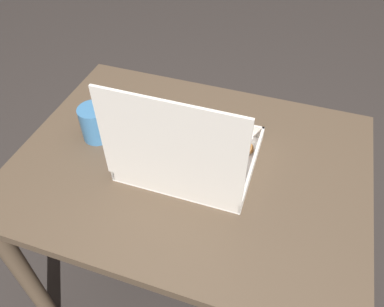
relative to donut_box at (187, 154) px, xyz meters
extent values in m
plane|color=#2D2826|center=(0.00, -0.04, -0.79)|extent=(8.00, 8.00, 0.00)
cube|color=#4C3D2D|center=(0.00, -0.04, -0.08)|extent=(1.02, 0.77, 0.03)
cylinder|color=#4C3D2D|center=(-0.46, -0.37, -0.45)|extent=(0.06, 0.06, 0.69)
cylinder|color=#4C3D2D|center=(0.47, -0.37, -0.45)|extent=(0.06, 0.06, 0.69)
cylinder|color=#4C3D2D|center=(0.47, 0.30, -0.45)|extent=(0.06, 0.06, 0.69)
cube|color=white|center=(0.00, -0.05, -0.06)|extent=(0.37, 0.30, 0.01)
cube|color=beige|center=(0.00, -0.20, -0.04)|extent=(0.37, 0.01, 0.04)
cube|color=beige|center=(0.00, 0.10, -0.04)|extent=(0.37, 0.01, 0.04)
cube|color=beige|center=(-0.18, -0.05, -0.04)|extent=(0.01, 0.30, 0.04)
cube|color=beige|center=(0.18, -0.05, -0.04)|extent=(0.01, 0.30, 0.04)
cube|color=beige|center=(0.00, 0.11, 0.12)|extent=(0.37, 0.01, 0.28)
torus|color=#9E6633|center=(-0.14, -0.13, -0.05)|extent=(0.06, 0.06, 0.02)
ellipsoid|color=pink|center=(-0.07, -0.13, -0.05)|extent=(0.06, 0.06, 0.03)
torus|color=#B77A38|center=(0.00, -0.13, -0.05)|extent=(0.06, 0.06, 0.01)
torus|color=black|center=(0.07, -0.12, -0.05)|extent=(0.06, 0.06, 0.02)
torus|color=pink|center=(0.14, -0.13, -0.05)|extent=(0.06, 0.06, 0.01)
torus|color=black|center=(-0.14, 0.02, -0.05)|extent=(0.06, 0.06, 0.02)
ellipsoid|color=tan|center=(-0.07, 0.02, -0.05)|extent=(0.06, 0.06, 0.03)
ellipsoid|color=black|center=(0.00, 0.03, -0.05)|extent=(0.06, 0.06, 0.03)
torus|color=#B77A38|center=(0.07, 0.02, -0.05)|extent=(0.06, 0.06, 0.02)
ellipsoid|color=#9E6633|center=(0.14, 0.03, -0.05)|extent=(0.06, 0.06, 0.03)
cylinder|color=teal|center=(0.31, -0.05, -0.01)|extent=(0.09, 0.09, 0.11)
cylinder|color=black|center=(0.31, -0.05, 0.04)|extent=(0.07, 0.07, 0.01)
camera|label=1|loc=(-0.24, 0.68, 0.73)|focal=35.00mm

